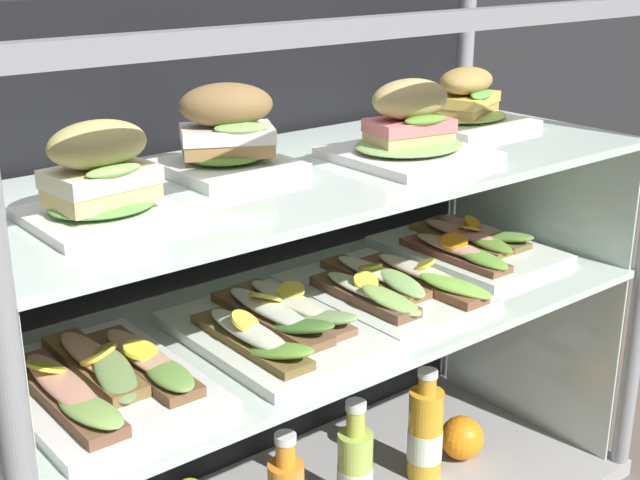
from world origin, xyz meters
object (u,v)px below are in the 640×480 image
open_sandwich_tray_near_left_corner (469,246)px  juice_bottle_near_post (355,469)px  orange_fruit_beside_bottles (462,438)px  plated_roll_sandwich_far_right (409,132)px  open_sandwich_tray_far_left (102,380)px  open_sandwich_tray_right_of_center (275,327)px  open_sandwich_tray_mid_left (389,287)px  plated_roll_sandwich_far_left (227,137)px  plated_roll_sandwich_left_of_center (101,181)px  plated_roll_sandwich_right_of_center (465,105)px  juice_bottle_front_left_end (425,434)px

open_sandwich_tray_near_left_corner → juice_bottle_near_post: 0.45m
orange_fruit_beside_bottles → open_sandwich_tray_near_left_corner: bearing=48.7°
plated_roll_sandwich_far_right → open_sandwich_tray_far_left: plated_roll_sandwich_far_right is taller
open_sandwich_tray_right_of_center → open_sandwich_tray_mid_left: bearing=2.1°
orange_fruit_beside_bottles → plated_roll_sandwich_far_left: bearing=171.3°
plated_roll_sandwich_far_left → orange_fruit_beside_bottles: plated_roll_sandwich_far_left is taller
orange_fruit_beside_bottles → juice_bottle_near_post: bearing=178.9°
plated_roll_sandwich_left_of_center → open_sandwich_tray_mid_left: (0.49, 0.02, -0.27)m
plated_roll_sandwich_right_of_center → orange_fruit_beside_bottles: 0.63m
juice_bottle_near_post → orange_fruit_beside_bottles: 0.27m
plated_roll_sandwich_far_left → plated_roll_sandwich_far_right: size_ratio=0.82×
plated_roll_sandwich_right_of_center → open_sandwich_tray_right_of_center: plated_roll_sandwich_right_of_center is taller
plated_roll_sandwich_left_of_center → plated_roll_sandwich_right_of_center: size_ratio=0.88×
juice_bottle_near_post → plated_roll_sandwich_far_right: bearing=-28.8°
open_sandwich_tray_far_left → open_sandwich_tray_near_left_corner: 0.75m
open_sandwich_tray_far_left → juice_bottle_near_post: 0.55m
plated_roll_sandwich_far_left → plated_roll_sandwich_far_right: 0.28m
plated_roll_sandwich_far_left → orange_fruit_beside_bottles: bearing=-8.7°
plated_roll_sandwich_left_of_center → plated_roll_sandwich_right_of_center: 0.75m
open_sandwich_tray_near_left_corner → plated_roll_sandwich_far_left: bearing=177.5°
open_sandwich_tray_right_of_center → open_sandwich_tray_mid_left: open_sandwich_tray_right_of_center is taller
plated_roll_sandwich_far_left → open_sandwich_tray_right_of_center: bearing=-79.4°
plated_roll_sandwich_right_of_center → open_sandwich_tray_mid_left: bearing=-161.4°
open_sandwich_tray_mid_left → juice_bottle_near_post: (-0.06, 0.01, -0.33)m
open_sandwich_tray_far_left → orange_fruit_beside_bottles: (0.71, 0.01, -0.37)m
plated_roll_sandwich_left_of_center → plated_roll_sandwich_right_of_center: (0.74, 0.10, -0.01)m
plated_roll_sandwich_left_of_center → juice_bottle_front_left_end: 0.84m
open_sandwich_tray_far_left → orange_fruit_beside_bottles: open_sandwich_tray_far_left is taller
plated_roll_sandwich_far_left → orange_fruit_beside_bottles: size_ratio=2.03×
plated_roll_sandwich_far_left → plated_roll_sandwich_right_of_center: bearing=1.1°
plated_roll_sandwich_far_left → open_sandwich_tray_mid_left: plated_roll_sandwich_far_left is taller
plated_roll_sandwich_right_of_center → juice_bottle_front_left_end: bearing=-152.4°
plated_roll_sandwich_left_of_center → plated_roll_sandwich_far_left: 0.25m
orange_fruit_beside_bottles → open_sandwich_tray_mid_left: bearing=-178.4°
plated_roll_sandwich_right_of_center → open_sandwich_tray_far_left: size_ratio=0.61×
plated_roll_sandwich_far_left → plated_roll_sandwich_right_of_center: (0.51, 0.01, -0.01)m
open_sandwich_tray_mid_left → open_sandwich_tray_near_left_corner: (0.25, 0.05, -0.00)m
plated_roll_sandwich_left_of_center → open_sandwich_tray_near_left_corner: size_ratio=0.54×
plated_roll_sandwich_far_right → plated_roll_sandwich_left_of_center: bearing=178.9°
open_sandwich_tray_right_of_center → open_sandwich_tray_near_left_corner: size_ratio=1.00×
plated_roll_sandwich_left_of_center → juice_bottle_near_post: bearing=3.6°
plated_roll_sandwich_far_right → open_sandwich_tray_near_left_corner: plated_roll_sandwich_far_right is taller
juice_bottle_front_left_end → plated_roll_sandwich_right_of_center: bearing=27.6°
plated_roll_sandwich_far_left → juice_bottle_front_left_end: 0.69m
plated_roll_sandwich_far_right → orange_fruit_beside_bottles: size_ratio=2.48×
open_sandwich_tray_right_of_center → open_sandwich_tray_near_left_corner: bearing=7.4°
plated_roll_sandwich_left_of_center → open_sandwich_tray_far_left: (-0.01, 0.01, -0.26)m
open_sandwich_tray_far_left → juice_bottle_near_post: size_ratio=1.51×
plated_roll_sandwich_far_right → juice_bottle_front_left_end: plated_roll_sandwich_far_right is taller
open_sandwich_tray_far_left → open_sandwich_tray_right_of_center: (0.27, -0.01, -0.00)m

